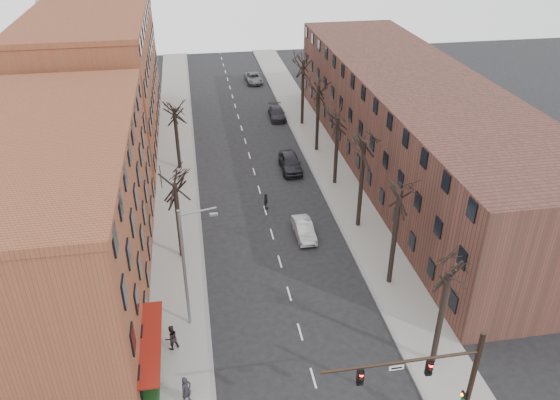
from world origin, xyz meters
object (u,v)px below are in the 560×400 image
silver_sedan (304,229)px  parked_car_mid (277,113)px  pedestrian_a (186,390)px  parked_car_near (290,162)px

silver_sedan → parked_car_mid: size_ratio=0.86×
parked_car_mid → pedestrian_a: pedestrian_a is taller
parked_car_mid → pedestrian_a: (-12.36, -43.13, 0.38)m
silver_sedan → parked_car_near: (1.18, 12.50, 0.19)m
parked_car_near → parked_car_mid: bearing=86.7°
parked_car_mid → pedestrian_a: bearing=-104.5°
parked_car_near → parked_car_mid: (1.04, 14.81, -0.18)m
silver_sedan → parked_car_mid: (2.22, 27.30, 0.02)m
silver_sedan → parked_car_mid: bearing=84.3°
silver_sedan → pedestrian_a: size_ratio=2.21×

